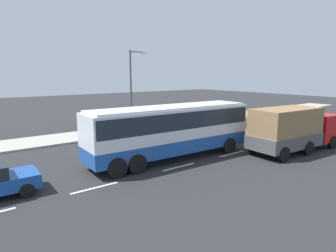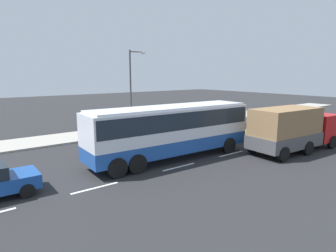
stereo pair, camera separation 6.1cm
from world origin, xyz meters
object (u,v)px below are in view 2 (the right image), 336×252
(cargo_truck, at_px, (293,128))
(street_lamp, at_px, (132,86))
(coach_bus, at_px, (172,126))
(pedestrian_near_curb, at_px, (142,118))
(pedestrian_at_crossing, at_px, (159,119))
(car_yellow_taxi, at_px, (259,129))

(cargo_truck, relative_size, street_lamp, 1.05)
(coach_bus, relative_size, pedestrian_near_curb, 7.19)
(cargo_truck, xyz_separation_m, pedestrian_near_curb, (-3.58, 14.16, -0.62))
(pedestrian_at_crossing, distance_m, street_lamp, 4.30)
(coach_bus, distance_m, pedestrian_at_crossing, 9.85)
(cargo_truck, bearing_deg, car_yellow_taxi, 70.71)
(cargo_truck, distance_m, pedestrian_at_crossing, 12.52)
(coach_bus, bearing_deg, pedestrian_at_crossing, 61.36)
(pedestrian_at_crossing, bearing_deg, pedestrian_near_curb, 27.22)
(car_yellow_taxi, bearing_deg, pedestrian_at_crossing, 119.13)
(cargo_truck, relative_size, car_yellow_taxi, 1.62)
(pedestrian_at_crossing, relative_size, street_lamp, 0.22)
(street_lamp, bearing_deg, pedestrian_at_crossing, -5.28)
(coach_bus, bearing_deg, pedestrian_near_curb, 69.54)
(cargo_truck, height_order, street_lamp, street_lamp)
(coach_bus, bearing_deg, car_yellow_taxi, 3.30)
(coach_bus, height_order, cargo_truck, coach_bus)
(cargo_truck, xyz_separation_m, street_lamp, (-5.68, 12.42, 2.67))
(car_yellow_taxi, distance_m, street_lamp, 11.78)
(pedestrian_near_curb, xyz_separation_m, pedestrian_at_crossing, (0.68, -2.00, 0.02))
(pedestrian_at_crossing, xyz_separation_m, street_lamp, (-2.77, 0.26, 3.27))
(cargo_truck, height_order, pedestrian_near_curb, cargo_truck)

